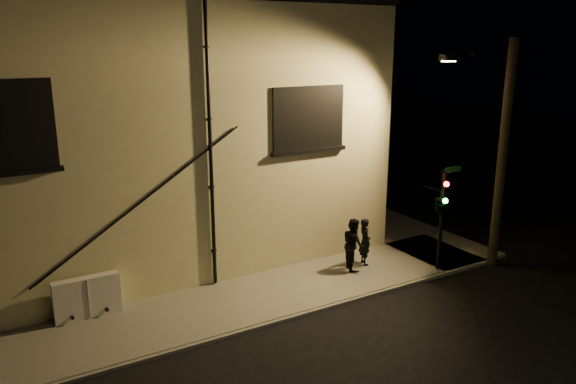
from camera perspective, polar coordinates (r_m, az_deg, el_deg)
ground at (r=16.17m, az=2.89°, el=-12.00°), size 90.00×90.00×0.00m
sidewalk at (r=20.14m, az=-1.13°, el=-6.13°), size 21.00×16.00×0.12m
building at (r=21.73m, az=-17.18°, el=6.64°), size 16.20×12.23×8.80m
utility_cabinet at (r=16.27m, az=-19.74°, el=-10.04°), size 1.74×0.29×1.14m
pedestrian_a at (r=18.87m, az=7.82°, el=-5.01°), size 0.52×0.66×1.59m
pedestrian_b at (r=18.40m, az=6.67°, el=-5.28°), size 0.89×1.01×1.73m
traffic_signal at (r=18.33m, az=15.23°, el=-1.14°), size 1.13×1.96×3.39m
streetlamp_pole at (r=19.37m, az=20.72°, el=3.99°), size 2.03×1.40×7.47m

